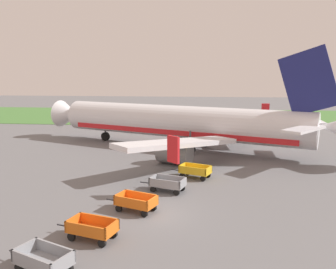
{
  "coord_description": "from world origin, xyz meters",
  "views": [
    {
      "loc": [
        3.09,
        -20.81,
        8.7
      ],
      "look_at": [
        -0.5,
        12.71,
        2.8
      ],
      "focal_mm": 37.71,
      "sensor_mm": 36.0,
      "label": 1
    }
  ],
  "objects_px": {
    "airplane": "(186,123)",
    "baggage_cart_third_in_row": "(136,202)",
    "baggage_cart_far_end": "(195,171)",
    "baggage_cart_nearest": "(43,260)",
    "baggage_cart_second_in_row": "(92,228)",
    "baggage_cart_fourth_in_row": "(168,184)"
  },
  "relations": [
    {
      "from": "baggage_cart_fourth_in_row",
      "to": "baggage_cart_far_end",
      "type": "distance_m",
      "value": 4.13
    },
    {
      "from": "baggage_cart_second_in_row",
      "to": "baggage_cart_third_in_row",
      "type": "xyz_separation_m",
      "value": [
        1.55,
        4.02,
        0.0
      ]
    },
    {
      "from": "baggage_cart_nearest",
      "to": "baggage_cart_second_in_row",
      "type": "height_order",
      "value": "same"
    },
    {
      "from": "airplane",
      "to": "baggage_cart_second_in_row",
      "type": "bearing_deg",
      "value": -99.14
    },
    {
      "from": "baggage_cart_nearest",
      "to": "baggage_cart_fourth_in_row",
      "type": "bearing_deg",
      "value": 69.4
    },
    {
      "from": "airplane",
      "to": "baggage_cart_second_in_row",
      "type": "xyz_separation_m",
      "value": [
        -3.69,
        -22.92,
        -2.45
      ]
    },
    {
      "from": "baggage_cart_fourth_in_row",
      "to": "baggage_cart_third_in_row",
      "type": "bearing_deg",
      "value": -111.57
    },
    {
      "from": "baggage_cart_second_in_row",
      "to": "baggage_cart_fourth_in_row",
      "type": "xyz_separation_m",
      "value": [
        3.14,
        8.03,
        0.0
      ]
    },
    {
      "from": "baggage_cart_second_in_row",
      "to": "baggage_cart_far_end",
      "type": "distance_m",
      "value": 12.74
    },
    {
      "from": "baggage_cart_second_in_row",
      "to": "baggage_cart_far_end",
      "type": "relative_size",
      "value": 1.01
    },
    {
      "from": "airplane",
      "to": "baggage_cart_second_in_row",
      "type": "relative_size",
      "value": 10.02
    },
    {
      "from": "baggage_cart_third_in_row",
      "to": "baggage_cart_fourth_in_row",
      "type": "height_order",
      "value": "same"
    },
    {
      "from": "baggage_cart_fourth_in_row",
      "to": "baggage_cart_second_in_row",
      "type": "bearing_deg",
      "value": -111.32
    },
    {
      "from": "airplane",
      "to": "baggage_cart_third_in_row",
      "type": "relative_size",
      "value": 10.12
    },
    {
      "from": "baggage_cart_far_end",
      "to": "baggage_cart_nearest",
      "type": "bearing_deg",
      "value": -112.42
    },
    {
      "from": "baggage_cart_nearest",
      "to": "baggage_cart_third_in_row",
      "type": "xyz_separation_m",
      "value": [
        2.67,
        7.33,
        0.0
      ]
    },
    {
      "from": "baggage_cart_far_end",
      "to": "baggage_cart_fourth_in_row",
      "type": "bearing_deg",
      "value": -117.76
    },
    {
      "from": "airplane",
      "to": "baggage_cart_far_end",
      "type": "distance_m",
      "value": 11.57
    },
    {
      "from": "airplane",
      "to": "baggage_cart_far_end",
      "type": "bearing_deg",
      "value": -83.02
    },
    {
      "from": "baggage_cart_third_in_row",
      "to": "baggage_cart_second_in_row",
      "type": "bearing_deg",
      "value": -111.07
    },
    {
      "from": "airplane",
      "to": "baggage_cart_nearest",
      "type": "height_order",
      "value": "airplane"
    },
    {
      "from": "airplane",
      "to": "baggage_cart_third_in_row",
      "type": "distance_m",
      "value": 19.18
    }
  ]
}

